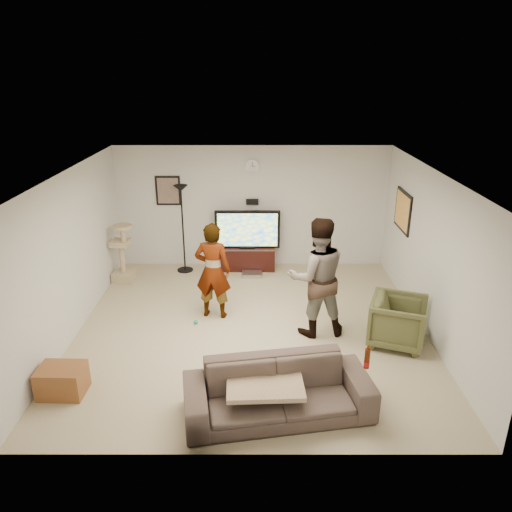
{
  "coord_description": "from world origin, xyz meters",
  "views": [
    {
      "loc": [
        0.08,
        -6.89,
        3.92
      ],
      "look_at": [
        0.08,
        0.2,
        1.17
      ],
      "focal_mm": 34.16,
      "sensor_mm": 36.0,
      "label": 1
    }
  ],
  "objects_px": {
    "side_table": "(62,380)",
    "person_right": "(317,277)",
    "floor_lamp": "(183,229)",
    "tv_stand": "(248,258)",
    "person_left": "(213,271)",
    "armchair": "(398,321)",
    "beer_bottle": "(367,359)",
    "sofa": "(278,391)",
    "cat_tree": "(122,253)",
    "tv": "(247,229)"
  },
  "relations": [
    {
      "from": "side_table",
      "to": "person_right",
      "type": "bearing_deg",
      "value": 24.63
    },
    {
      "from": "floor_lamp",
      "to": "tv_stand",
      "type": "bearing_deg",
      "value": 5.33
    },
    {
      "from": "floor_lamp",
      "to": "person_left",
      "type": "xyz_separation_m",
      "value": [
        0.76,
        -1.95,
        -0.08
      ]
    },
    {
      "from": "person_left",
      "to": "armchair",
      "type": "relative_size",
      "value": 2.01
    },
    {
      "from": "person_right",
      "to": "beer_bottle",
      "type": "xyz_separation_m",
      "value": [
        0.36,
        -1.95,
        -0.17
      ]
    },
    {
      "from": "sofa",
      "to": "beer_bottle",
      "type": "distance_m",
      "value": 1.12
    },
    {
      "from": "sofa",
      "to": "tv_stand",
      "type": "bearing_deg",
      "value": 85.9
    },
    {
      "from": "person_right",
      "to": "sofa",
      "type": "xyz_separation_m",
      "value": [
        -0.66,
        -1.95,
        -0.62
      ]
    },
    {
      "from": "floor_lamp",
      "to": "cat_tree",
      "type": "bearing_deg",
      "value": -154.71
    },
    {
      "from": "person_right",
      "to": "sofa",
      "type": "bearing_deg",
      "value": 63.64
    },
    {
      "from": "side_table",
      "to": "sofa",
      "type": "bearing_deg",
      "value": -8.16
    },
    {
      "from": "cat_tree",
      "to": "beer_bottle",
      "type": "bearing_deg",
      "value": -45.36
    },
    {
      "from": "tv",
      "to": "armchair",
      "type": "distance_m",
      "value": 3.78
    },
    {
      "from": "tv_stand",
      "to": "person_right",
      "type": "xyz_separation_m",
      "value": [
        1.1,
        -2.62,
        0.71
      ]
    },
    {
      "from": "side_table",
      "to": "beer_bottle",
      "type": "bearing_deg",
      "value": -5.96
    },
    {
      "from": "floor_lamp",
      "to": "side_table",
      "type": "distance_m",
      "value": 4.25
    },
    {
      "from": "person_right",
      "to": "side_table",
      "type": "relative_size",
      "value": 3.31
    },
    {
      "from": "tv_stand",
      "to": "armchair",
      "type": "relative_size",
      "value": 1.37
    },
    {
      "from": "armchair",
      "to": "side_table",
      "type": "bearing_deg",
      "value": 125.12
    },
    {
      "from": "sofa",
      "to": "beer_bottle",
      "type": "relative_size",
      "value": 8.9
    },
    {
      "from": "tv_stand",
      "to": "armchair",
      "type": "bearing_deg",
      "value": -52.11
    },
    {
      "from": "tv_stand",
      "to": "person_right",
      "type": "relative_size",
      "value": 0.59
    },
    {
      "from": "person_right",
      "to": "person_left",
      "type": "bearing_deg",
      "value": -26.3
    },
    {
      "from": "cat_tree",
      "to": "armchair",
      "type": "relative_size",
      "value": 1.44
    },
    {
      "from": "floor_lamp",
      "to": "armchair",
      "type": "bearing_deg",
      "value": -38.3
    },
    {
      "from": "cat_tree",
      "to": "armchair",
      "type": "xyz_separation_m",
      "value": [
        4.72,
        -2.31,
        -0.22
      ]
    },
    {
      "from": "tv",
      "to": "side_table",
      "type": "xyz_separation_m",
      "value": [
        -2.3,
        -4.18,
        -0.66
      ]
    },
    {
      "from": "armchair",
      "to": "tv",
      "type": "bearing_deg",
      "value": 58.11
    },
    {
      "from": "cat_tree",
      "to": "armchair",
      "type": "distance_m",
      "value": 5.26
    },
    {
      "from": "person_right",
      "to": "floor_lamp",
      "type": "bearing_deg",
      "value": -54.0
    },
    {
      "from": "tv",
      "to": "floor_lamp",
      "type": "height_order",
      "value": "floor_lamp"
    },
    {
      "from": "sofa",
      "to": "side_table",
      "type": "relative_size",
      "value": 3.91
    },
    {
      "from": "sofa",
      "to": "armchair",
      "type": "xyz_separation_m",
      "value": [
        1.86,
        1.62,
        0.04
      ]
    },
    {
      "from": "tv",
      "to": "person_right",
      "type": "distance_m",
      "value": 2.85
    },
    {
      "from": "tv",
      "to": "person_left",
      "type": "bearing_deg",
      "value": -104.36
    },
    {
      "from": "armchair",
      "to": "side_table",
      "type": "distance_m",
      "value": 4.77
    },
    {
      "from": "floor_lamp",
      "to": "sofa",
      "type": "xyz_separation_m",
      "value": [
        1.73,
        -4.46,
        -0.57
      ]
    },
    {
      "from": "armchair",
      "to": "person_right",
      "type": "bearing_deg",
      "value": 94.72
    },
    {
      "from": "tv_stand",
      "to": "floor_lamp",
      "type": "relative_size",
      "value": 0.62
    },
    {
      "from": "tv_stand",
      "to": "person_left",
      "type": "distance_m",
      "value": 2.22
    },
    {
      "from": "tv_stand",
      "to": "sofa",
      "type": "relative_size",
      "value": 0.5
    },
    {
      "from": "cat_tree",
      "to": "person_left",
      "type": "relative_size",
      "value": 0.72
    },
    {
      "from": "tv",
      "to": "cat_tree",
      "type": "relative_size",
      "value": 1.12
    },
    {
      "from": "cat_tree",
      "to": "sofa",
      "type": "height_order",
      "value": "cat_tree"
    },
    {
      "from": "tv_stand",
      "to": "tv",
      "type": "bearing_deg",
      "value": 0.0
    },
    {
      "from": "cat_tree",
      "to": "beer_bottle",
      "type": "height_order",
      "value": "cat_tree"
    },
    {
      "from": "tv",
      "to": "floor_lamp",
      "type": "xyz_separation_m",
      "value": [
        -1.29,
        -0.12,
        0.04
      ]
    },
    {
      "from": "tv_stand",
      "to": "cat_tree",
      "type": "relative_size",
      "value": 0.95
    },
    {
      "from": "cat_tree",
      "to": "side_table",
      "type": "distance_m",
      "value": 3.56
    },
    {
      "from": "sofa",
      "to": "side_table",
      "type": "xyz_separation_m",
      "value": [
        -2.74,
        0.39,
        -0.14
      ]
    }
  ]
}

